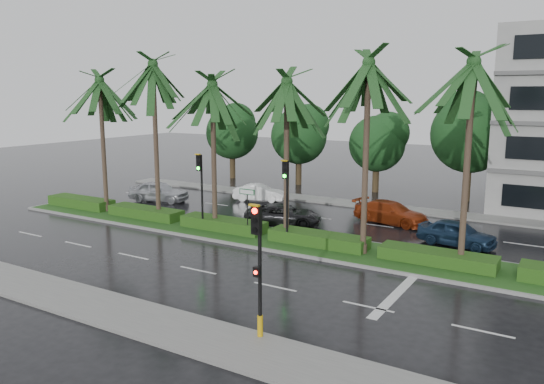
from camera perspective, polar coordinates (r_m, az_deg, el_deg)
The scene contains 17 objects.
ground at distance 27.97m, azimuth -1.49°, elevation -5.57°, with size 120.00×120.00×0.00m, color black.
near_sidewalk at distance 20.58m, azimuth -17.29°, elevation -11.90°, with size 40.00×2.40×0.12m, color slate.
far_sidewalk at distance 38.33m, azimuth 8.20°, elevation -1.18°, with size 40.00×2.00×0.12m, color slate.
median at distance 28.77m, azimuth -0.41°, elevation -4.95°, with size 36.00×4.00×0.15m.
hedge at distance 28.67m, azimuth -0.41°, elevation -4.24°, with size 35.20×1.40×0.60m.
lane_markings at distance 26.16m, azimuth 3.66°, elevation -6.72°, with size 34.00×13.06×0.01m.
palm_row at distance 28.42m, azimuth -2.61°, elevation 11.32°, with size 26.30×4.20×10.15m.
signal_near at distance 16.58m, azimuth -1.48°, elevation -7.90°, with size 0.34×0.45×4.36m.
signal_median_left at distance 29.84m, azimuth -7.70°, elevation 1.25°, with size 0.34×0.42×4.36m.
signal_median_right at distance 26.79m, azimuth 1.53°, elevation 0.29°, with size 0.34×0.42×4.36m.
street_sign at distance 28.39m, azimuth -2.69°, elevation -0.93°, with size 0.95×0.09×2.60m.
bg_trees at distance 42.53m, azimuth 12.63°, elevation 6.10°, with size 32.92×5.60×8.09m.
car_silver at distance 39.56m, azimuth -12.08°, elevation 0.07°, with size 4.40×1.77×1.50m, color #B8BAC1.
car_white at distance 38.87m, azimuth -1.40°, elevation -0.08°, with size 3.72×1.30×1.22m, color white.
car_darkgrey at distance 31.62m, azimuth 1.21°, elevation -2.50°, with size 4.55×2.10×1.27m, color black.
car_red at distance 32.91m, azimuth 12.67°, elevation -2.17°, with size 4.63×1.88×1.34m, color maroon.
car_blue at distance 29.01m, azimuth 19.26°, elevation -4.21°, with size 3.95×1.59×1.35m, color #19304D.
Camera 1 is at (14.48, -22.65, 7.73)m, focal length 35.00 mm.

